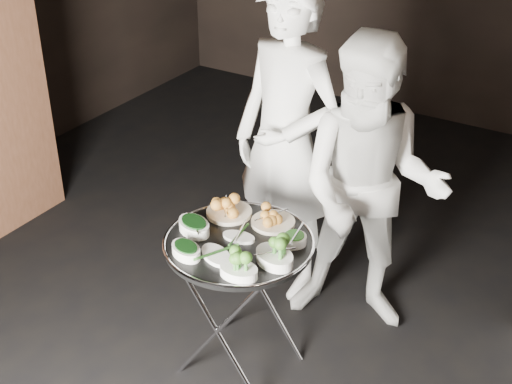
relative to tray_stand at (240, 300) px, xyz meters
The scene contains 15 objects.
floor 0.49m from the tray_stand, 11.56° to the left, with size 6.00×7.00×0.05m, color black.
tray_stand is the anchor object (origin of this frame).
serving_tray 0.33m from the tray_stand, 90.00° to the left, with size 0.70×0.70×0.04m.
potato_plate_a 0.45m from the tray_stand, 134.29° to the left, with size 0.22×0.22×0.08m.
potato_plate_b 0.44m from the tray_stand, 74.21° to the left, with size 0.21×0.21×0.08m.
greens_bowl 0.45m from the tray_stand, 27.33° to the left, with size 0.11×0.11×0.07m.
asparagus_plate_a 0.36m from the tray_stand, 123.84° to the left, with size 0.17×0.11×0.03m.
asparagus_plate_b 0.40m from the tray_stand, 95.41° to the right, with size 0.22×0.18×0.04m.
spinach_bowl_a 0.44m from the tray_stand, 169.85° to the right, with size 0.22×0.19×0.08m.
spinach_bowl_b 0.46m from the tray_stand, 122.66° to the right, with size 0.20×0.16×0.07m.
broccoli_bowl_a 0.45m from the tray_stand, 14.84° to the right, with size 0.23×0.20×0.08m.
broccoli_bowl_b 0.46m from the tray_stand, 57.15° to the right, with size 0.18×0.14×0.07m.
serving_utensils 0.40m from the tray_stand, 76.29° to the left, with size 0.58×0.42×0.01m.
waiter_left 0.91m from the tray_stand, 103.19° to the left, with size 0.66×0.43×1.81m, color white.
waiter_right 0.86m from the tray_stand, 62.24° to the left, with size 0.79×0.61×1.62m, color white.
Camera 1 is at (1.30, -2.32, 2.59)m, focal length 50.00 mm.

